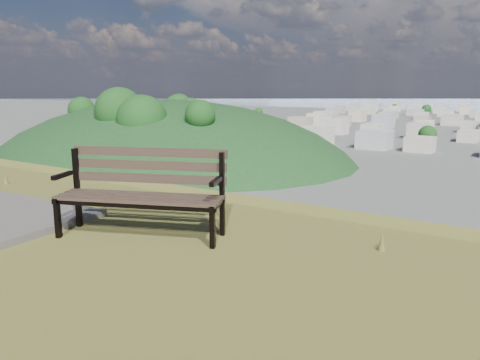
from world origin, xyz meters
The scene contains 2 objects.
park_bench centered at (0.01, 2.29, 25.54)m, with size 1.89×1.21×0.95m.
green_wooded_hill centered at (-117.32, 132.78, 0.13)m, with size 169.34×135.47×84.67m.
Camera 1 is at (3.65, -1.33, 26.63)m, focal length 35.00 mm.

